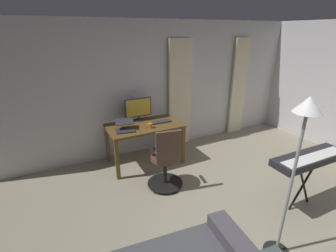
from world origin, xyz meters
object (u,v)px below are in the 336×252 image
Objects in this scene: piano_keyboard at (310,159)px; floor_lamp at (300,143)px; computer_keyboard at (161,122)px; desk at (144,130)px; computer_monitor at (138,108)px; mug_coffee at (150,126)px; laptop at (125,127)px; office_chair at (166,162)px; computer_mouse at (116,122)px.

floor_lamp reaches higher than piano_keyboard.
computer_keyboard is 0.34× the size of piano_keyboard.
desk is 0.42m from computer_monitor.
mug_coffee is (-0.04, 0.44, -0.19)m from computer_monitor.
piano_keyboard is at bearing 118.88° from computer_keyboard.
floor_lamp reaches higher than laptop.
computer_keyboard is (-0.32, 0.02, 0.11)m from desk.
computer_keyboard is 2.41m from piano_keyboard.
floor_lamp reaches higher than mug_coffee.
floor_lamp is at bearing 121.81° from laptop.
computer_keyboard is at bearing -163.61° from laptop.
office_chair is 10.16× the size of computer_mouse.
mug_coffee is at bearing 29.75° from computer_keyboard.
desk is at bearing 99.39° from office_chair.
computer_monitor is (0.01, -0.26, 0.33)m from desk.
computer_mouse is at bearing -70.86° from floor_lamp.
computer_monitor reaches higher than desk.
office_chair reaches higher than laptop.
laptop is at bearing 43.18° from computer_monitor.
laptop is at bearing 5.70° from computer_keyboard.
mug_coffee is (-0.04, 0.18, 0.14)m from desk.
computer_mouse reaches higher than computer_keyboard.
piano_keyboard is at bearing 124.90° from desk.
piano_keyboard is (-1.86, 2.04, -0.05)m from laptop.
laptop is (0.37, 0.35, -0.18)m from computer_monitor.
computer_monitor is at bearing -126.13° from laptop.
piano_keyboard is (-1.48, 2.13, 0.10)m from desk.
computer_monitor is 0.28× the size of floor_lamp.
computer_mouse is (0.42, -0.31, 0.11)m from desk.
desk is at bearing -155.98° from laptop.
desk is 0.34m from computer_keyboard.
desk is 1.29× the size of office_chair.
piano_keyboard is 0.63× the size of floor_lamp.
mug_coffee is (0.29, 0.16, 0.03)m from computer_keyboard.
office_chair is 1.94m from floor_lamp.
desk is at bearing -79.06° from mug_coffee.
mug_coffee is at bearing 95.54° from computer_monitor.
laptop is 0.21× the size of floor_lamp.
mug_coffee reaches higher than piano_keyboard.
computer_mouse is 3.09m from piano_keyboard.
office_chair is at bearing 86.67° from mug_coffee.
laptop is (0.38, 0.09, 0.15)m from desk.
computer_monitor is 0.49m from computer_keyboard.
floor_lamp is (-0.57, 2.79, 0.38)m from computer_monitor.
laptop is 3.81× the size of computer_mouse.
computer_monitor is (0.00, -1.17, 0.52)m from office_chair.
laptop is at bearing -46.62° from piano_keyboard.
mug_coffee is at bearing -77.26° from floor_lamp.
computer_monitor is 1.32× the size of computer_keyboard.
piano_keyboard is at bearing -29.45° from office_chair.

